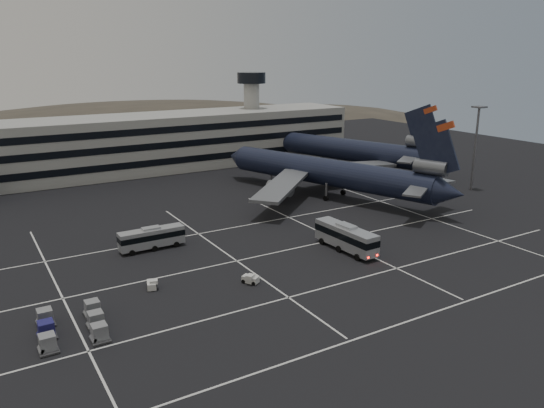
{
  "coord_description": "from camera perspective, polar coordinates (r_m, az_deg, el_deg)",
  "views": [
    {
      "loc": [
        -38.38,
        -60.24,
        28.96
      ],
      "look_at": [
        4.92,
        12.28,
        5.0
      ],
      "focal_mm": 35.0,
      "sensor_mm": 36.0,
      "label": 1
    }
  ],
  "objects": [
    {
      "name": "ground",
      "position": [
        77.07,
        1.55,
        -6.24
      ],
      "size": [
        260.0,
        260.0,
        0.0
      ],
      "primitive_type": "plane",
      "color": "black",
      "rests_on": "ground"
    },
    {
      "name": "lane_markings",
      "position": [
        78.11,
        1.85,
        -5.93
      ],
      "size": [
        90.0,
        55.62,
        0.01
      ],
      "color": "silver",
      "rests_on": "ground"
    },
    {
      "name": "terminal",
      "position": [
        137.85,
        -15.63,
        6.06
      ],
      "size": [
        125.0,
        26.0,
        24.0
      ],
      "color": "gray",
      "rests_on": "ground"
    },
    {
      "name": "hills",
      "position": [
        240.56,
        -16.9,
        5.34
      ],
      "size": [
        352.0,
        180.0,
        44.0
      ],
      "color": "#38332B",
      "rests_on": "ground"
    },
    {
      "name": "lightpole_right",
      "position": [
        123.46,
        21.12,
        6.8
      ],
      "size": [
        2.4,
        2.4,
        18.28
      ],
      "color": "slate",
      "rests_on": "ground"
    },
    {
      "name": "trijet_main",
      "position": [
        111.05,
        6.2,
        3.42
      ],
      "size": [
        44.95,
        56.12,
        18.08
      ],
      "rotation": [
        0.0,
        0.0,
        0.33
      ],
      "color": "black",
      "rests_on": "ground"
    },
    {
      "name": "trijet_far",
      "position": [
        139.48,
        7.43,
        5.99
      ],
      "size": [
        26.64,
        56.15,
        18.08
      ],
      "rotation": [
        0.0,
        0.0,
        0.32
      ],
      "color": "black",
      "rests_on": "ground"
    },
    {
      "name": "bus_near",
      "position": [
        81.33,
        7.96,
        -3.47
      ],
      "size": [
        3.43,
        11.94,
        4.17
      ],
      "rotation": [
        0.0,
        0.0,
        0.05
      ],
      "color": "#9D9FA5",
      "rests_on": "ground"
    },
    {
      "name": "bus_far",
      "position": [
        83.31,
        -12.82,
        -3.5
      ],
      "size": [
        10.07,
        2.62,
        3.55
      ],
      "rotation": [
        0.0,
        0.0,
        1.58
      ],
      "color": "#9D9FA5",
      "rests_on": "ground"
    },
    {
      "name": "tug_a",
      "position": [
        70.16,
        -12.82,
        -8.44
      ],
      "size": [
        1.76,
        2.29,
        1.31
      ],
      "rotation": [
        0.0,
        0.0,
        -0.29
      ],
      "color": "silver",
      "rests_on": "ground"
    },
    {
      "name": "tug_b",
      "position": [
        70.09,
        -2.27,
        -8.05
      ],
      "size": [
        2.17,
        2.43,
        1.34
      ],
      "rotation": [
        0.0,
        0.0,
        0.56
      ],
      "color": "silver",
      "rests_on": "ground"
    },
    {
      "name": "uld_cluster",
      "position": [
        62.26,
        -20.76,
        -12.06
      ],
      "size": [
        7.77,
        8.93,
        1.86
      ],
      "rotation": [
        0.0,
        0.0,
        -0.11
      ],
      "color": "#2D2D30",
      "rests_on": "ground"
    }
  ]
}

